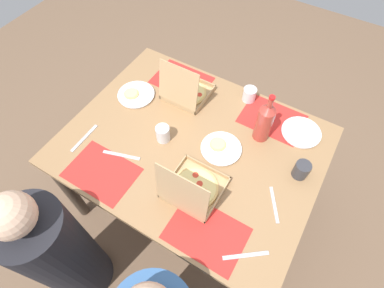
{
  "coord_description": "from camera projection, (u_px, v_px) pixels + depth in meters",
  "views": [
    {
      "loc": [
        -0.49,
        0.82,
        2.16
      ],
      "look_at": [
        0.0,
        0.0,
        0.75
      ],
      "focal_mm": 28.47,
      "sensor_mm": 36.0,
      "label": 1
    }
  ],
  "objects": [
    {
      "name": "plate_far_right",
      "position": [
        136.0,
        95.0,
        1.89
      ],
      "size": [
        0.23,
        0.23,
        0.03
      ],
      "color": "white",
      "rests_on": "dining_table"
    },
    {
      "name": "fork_by_near_right",
      "position": [
        274.0,
        205.0,
        1.49
      ],
      "size": [
        0.11,
        0.17,
        0.0
      ],
      "primitive_type": "cube",
      "rotation": [
        0.0,
        0.0,
        5.27
      ],
      "color": "#B7B7BC",
      "rests_on": "dining_table"
    },
    {
      "name": "placemat_far_right",
      "position": [
        102.0,
        172.0,
        1.59
      ],
      "size": [
        0.36,
        0.26,
        0.0
      ],
      "primitive_type": "cube",
      "color": "red",
      "rests_on": "dining_table"
    },
    {
      "name": "cup_spare",
      "position": [
        249.0,
        94.0,
        1.85
      ],
      "size": [
        0.08,
        0.08,
        0.09
      ],
      "primitive_type": "cylinder",
      "color": "silver",
      "rests_on": "dining_table"
    },
    {
      "name": "knife_by_far_left",
      "position": [
        84.0,
        138.0,
        1.72
      ],
      "size": [
        0.02,
        0.21,
        0.0
      ],
      "primitive_type": "cube",
      "rotation": [
        0.0,
        0.0,
        1.58
      ],
      "color": "#B7B7BC",
      "rests_on": "dining_table"
    },
    {
      "name": "dining_table",
      "position": [
        192.0,
        154.0,
        1.78
      ],
      "size": [
        1.4,
        1.09,
        0.75
      ],
      "color": "#3F3328",
      "rests_on": "ground_plane"
    },
    {
      "name": "cup_clear_right",
      "position": [
        163.0,
        134.0,
        1.68
      ],
      "size": [
        0.08,
        0.08,
        0.1
      ],
      "primitive_type": "cylinder",
      "color": "silver",
      "rests_on": "dining_table"
    },
    {
      "name": "placemat_near_left",
      "position": [
        272.0,
        119.0,
        1.8
      ],
      "size": [
        0.36,
        0.26,
        0.0
      ],
      "primitive_type": "cube",
      "color": "red",
      "rests_on": "dining_table"
    },
    {
      "name": "cup_red",
      "position": [
        301.0,
        170.0,
        1.55
      ],
      "size": [
        0.08,
        0.08,
        0.1
      ],
      "primitive_type": "cylinder",
      "color": "#333338",
      "rests_on": "dining_table"
    },
    {
      "name": "placemat_far_left",
      "position": [
        206.0,
        233.0,
        1.41
      ],
      "size": [
        0.36,
        0.26,
        0.0
      ],
      "primitive_type": "cube",
      "color": "red",
      "rests_on": "dining_table"
    },
    {
      "name": "plate_middle",
      "position": [
        301.0,
        132.0,
        1.73
      ],
      "size": [
        0.22,
        0.22,
        0.02
      ],
      "color": "white",
      "rests_on": "dining_table"
    },
    {
      "name": "diner_right_seat",
      "position": [
        62.0,
        253.0,
        1.59
      ],
      "size": [
        0.32,
        0.32,
        1.15
      ],
      "color": "black",
      "rests_on": "ground_plane"
    },
    {
      "name": "placemat_near_right",
      "position": [
        182.0,
        80.0,
        1.98
      ],
      "size": [
        0.36,
        0.26,
        0.0
      ],
      "primitive_type": "cube",
      "color": "red",
      "rests_on": "dining_table"
    },
    {
      "name": "plate_near_left",
      "position": [
        221.0,
        148.0,
        1.67
      ],
      "size": [
        0.23,
        0.23,
        0.03
      ],
      "color": "white",
      "rests_on": "dining_table"
    },
    {
      "name": "pizza_box_edge_far",
      "position": [
        192.0,
        189.0,
        1.49
      ],
      "size": [
        0.27,
        0.27,
        0.3
      ],
      "color": "tan",
      "rests_on": "dining_table"
    },
    {
      "name": "ground_plane",
      "position": [
        192.0,
        200.0,
        2.32
      ],
      "size": [
        6.0,
        6.0,
        0.0
      ],
      "primitive_type": "plane",
      "color": "brown"
    },
    {
      "name": "soda_bottle",
      "position": [
        265.0,
        121.0,
        1.62
      ],
      "size": [
        0.09,
        0.09,
        0.32
      ],
      "color": "#B2382D",
      "rests_on": "dining_table"
    },
    {
      "name": "knife_by_far_right",
      "position": [
        246.0,
        255.0,
        1.35
      ],
      "size": [
        0.18,
        0.14,
        0.0
      ],
      "primitive_type": "cube",
      "rotation": [
        0.0,
        0.0,
        3.8
      ],
      "color": "#B7B7BC",
      "rests_on": "dining_table"
    },
    {
      "name": "knife_by_near_left",
      "position": [
        121.0,
        155.0,
        1.65
      ],
      "size": [
        0.21,
        0.08,
        0.0
      ],
      "primitive_type": "cube",
      "rotation": [
        0.0,
        0.0,
        3.45
      ],
      "color": "#B7B7BC",
      "rests_on": "dining_table"
    },
    {
      "name": "pizza_box_corner_right",
      "position": [
        186.0,
        91.0,
        1.86
      ],
      "size": [
        0.26,
        0.26,
        0.29
      ],
      "color": "tan",
      "rests_on": "dining_table"
    }
  ]
}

